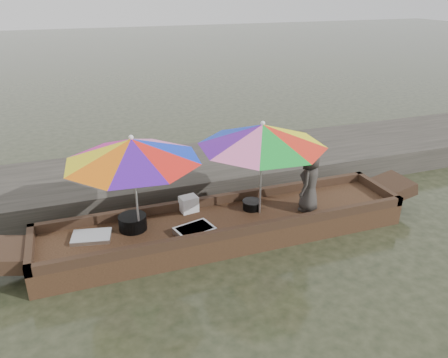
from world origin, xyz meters
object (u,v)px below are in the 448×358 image
object	(u,v)px
vendor	(310,181)
umbrella_bow	(136,187)
cooking_pot	(133,222)
supply_bag	(189,204)
charcoal_grill	(252,205)
boat_hull	(226,228)
tray_scallop	(92,237)
tray_crayfish	(195,231)
umbrella_stern	(261,169)

from	to	relation	value
vendor	umbrella_bow	size ratio (longest dim) A/B	0.53
cooking_pot	supply_bag	world-z (taller)	supply_bag
supply_bag	charcoal_grill	bearing A→B (deg)	-15.97
boat_hull	tray_scallop	distance (m)	2.08
boat_hull	umbrella_bow	bearing A→B (deg)	180.00
tray_scallop	umbrella_bow	bearing A→B (deg)	-9.17
supply_bag	vendor	xyz separation A→B (m)	(1.87, -0.62, 0.38)
umbrella_bow	tray_scallop	bearing A→B (deg)	170.83
supply_bag	boat_hull	bearing A→B (deg)	-42.56
tray_crayfish	vendor	bearing A→B (deg)	2.68
cooking_pot	vendor	world-z (taller)	vendor
cooking_pot	tray_scallop	size ratio (longest dim) A/B	0.76
boat_hull	vendor	xyz separation A→B (m)	(1.38, -0.17, 0.69)
tray_crayfish	umbrella_stern	xyz separation A→B (m)	(1.18, 0.26, 0.73)
supply_bag	tray_scallop	bearing A→B (deg)	-167.89
cooking_pot	charcoal_grill	distance (m)	1.96
supply_bag	umbrella_stern	bearing A→B (deg)	-22.76
charcoal_grill	umbrella_stern	size ratio (longest dim) A/B	0.15
tray_scallop	umbrella_stern	distance (m)	2.76
boat_hull	supply_bag	world-z (taller)	supply_bag
vendor	umbrella_stern	xyz separation A→B (m)	(-0.80, 0.17, 0.26)
umbrella_stern	vendor	bearing A→B (deg)	-11.96
cooking_pot	charcoal_grill	xyz separation A→B (m)	(1.96, -0.02, -0.04)
charcoal_grill	boat_hull	bearing A→B (deg)	-162.33
umbrella_bow	supply_bag	bearing A→B (deg)	26.80
cooking_pot	umbrella_stern	size ratio (longest dim) A/B	0.21
charcoal_grill	umbrella_bow	world-z (taller)	umbrella_bow
cooking_pot	umbrella_stern	distance (m)	2.14
tray_crayfish	tray_scallop	size ratio (longest dim) A/B	1.00
vendor	tray_crayfish	bearing A→B (deg)	-38.97
tray_crayfish	tray_scallop	bearing A→B (deg)	165.75
supply_bag	umbrella_bow	distance (m)	1.19
charcoal_grill	supply_bag	world-z (taller)	supply_bag
boat_hull	tray_scallop	xyz separation A→B (m)	(-2.07, 0.11, 0.21)
boat_hull	vendor	size ratio (longest dim) A/B	5.74
supply_bag	vendor	bearing A→B (deg)	-18.31
charcoal_grill	vendor	world-z (taller)	vendor
tray_crayfish	umbrella_bow	size ratio (longest dim) A/B	0.29
tray_scallop	charcoal_grill	distance (m)	2.58
cooking_pot	charcoal_grill	size ratio (longest dim) A/B	1.45
supply_bag	umbrella_bow	bearing A→B (deg)	-153.20
cooking_pot	umbrella_bow	size ratio (longest dim) A/B	0.22
tray_scallop	supply_bag	size ratio (longest dim) A/B	2.00
umbrella_stern	cooking_pot	bearing A→B (deg)	174.90
umbrella_bow	umbrella_stern	bearing A→B (deg)	0.00
boat_hull	charcoal_grill	xyz separation A→B (m)	(0.51, 0.16, 0.24)
umbrella_stern	charcoal_grill	bearing A→B (deg)	113.31
tray_crayfish	umbrella_stern	world-z (taller)	umbrella_stern
charcoal_grill	vendor	bearing A→B (deg)	-20.94
tray_crayfish	umbrella_stern	bearing A→B (deg)	12.47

